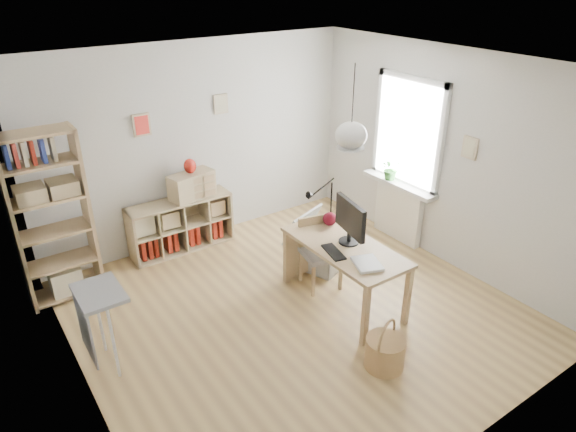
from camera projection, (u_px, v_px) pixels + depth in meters
ground at (296, 311)px, 5.80m from camera, size 4.50×4.50×0.00m
room_shell at (351, 135)px, 5.08m from camera, size 4.50×4.50×4.50m
window_unit at (409, 132)px, 6.69m from camera, size 0.07×1.16×1.46m
radiator at (398, 212)px, 7.18m from camera, size 0.10×0.80×0.80m
windowsill at (399, 184)px, 6.96m from camera, size 0.22×1.20×0.06m
desk at (344, 252)px, 5.68m from camera, size 0.70×1.50×0.75m
cube_shelf at (179, 228)px, 6.96m from camera, size 1.40×0.38×0.72m
tall_bookshelf at (50, 212)px, 5.60m from camera, size 0.80×0.38×2.00m
side_table at (94, 310)px, 4.72m from camera, size 0.40×0.55×0.85m
chair at (319, 248)px, 6.10m from camera, size 0.49×0.49×0.86m
wicker_basket at (385, 352)px, 4.94m from camera, size 0.39×0.39×0.54m
storage_chest at (324, 248)px, 6.63m from camera, size 0.84×0.90×0.68m
monitor at (350, 220)px, 5.57m from camera, size 0.23×0.57×0.50m
keyboard at (334, 252)px, 5.48m from camera, size 0.21×0.38×0.02m
task_lamp at (319, 199)px, 5.89m from camera, size 0.48×0.18×0.51m
yarn_ball at (330, 219)px, 6.03m from camera, size 0.16×0.16×0.16m
paper_tray at (367, 264)px, 5.26m from camera, size 0.35×0.38×0.03m
drawer_chest at (192, 185)px, 6.78m from camera, size 0.64×0.38×0.34m
red_vase at (190, 166)px, 6.66m from camera, size 0.16×0.16×0.20m
potted_plant at (391, 169)px, 6.98m from camera, size 0.33×0.31×0.31m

